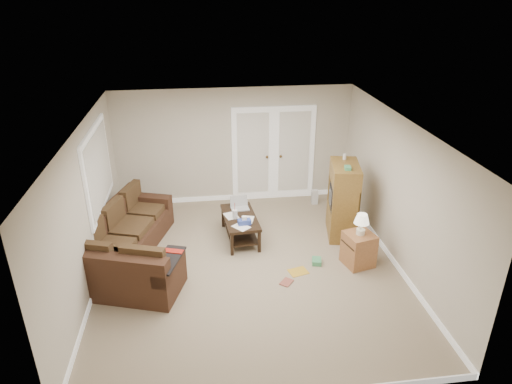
{
  "coord_description": "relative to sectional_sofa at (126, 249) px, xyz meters",
  "views": [
    {
      "loc": [
        -0.73,
        -6.47,
        4.44
      ],
      "look_at": [
        0.2,
        0.69,
        1.1
      ],
      "focal_mm": 32.0,
      "sensor_mm": 36.0,
      "label": 1
    }
  ],
  "objects": [
    {
      "name": "wall_front",
      "position": [
        2.06,
        -3.1,
        0.93
      ],
      "size": [
        5.0,
        0.02,
        2.5
      ],
      "primitive_type": "cube",
      "color": "beige",
      "rests_on": "floor"
    },
    {
      "name": "wall_right",
      "position": [
        4.56,
        -0.35,
        0.93
      ],
      "size": [
        0.02,
        5.5,
        2.5
      ],
      "primitive_type": "cube",
      "color": "beige",
      "rests_on": "floor"
    },
    {
      "name": "floor",
      "position": [
        2.06,
        -0.35,
        -0.32
      ],
      "size": [
        5.5,
        5.5,
        0.0
      ],
      "primitive_type": "plane",
      "color": "gray",
      "rests_on": "ground"
    },
    {
      "name": "ceiling",
      "position": [
        2.06,
        -0.35,
        2.18
      ],
      "size": [
        5.0,
        5.5,
        0.02
      ],
      "primitive_type": "cube",
      "color": "silver",
      "rests_on": "wall_back"
    },
    {
      "name": "side_cabinet",
      "position": [
        3.92,
        -0.46,
        0.02
      ],
      "size": [
        0.56,
        0.56,
        0.97
      ],
      "rotation": [
        0.0,
        0.0,
        0.25
      ],
      "color": "#A1673B",
      "rests_on": "floor"
    },
    {
      "name": "sectional_sofa",
      "position": [
        0.0,
        0.0,
        0.0
      ],
      "size": [
        1.96,
        3.08,
        0.83
      ],
      "rotation": [
        0.0,
        0.0,
        -0.31
      ],
      "color": "#402618",
      "rests_on": "floor"
    },
    {
      "name": "floor_magazine",
      "position": [
        2.86,
        -0.56,
        -0.32
      ],
      "size": [
        0.36,
        0.32,
        0.01
      ],
      "primitive_type": "cube",
      "rotation": [
        0.0,
        0.0,
        0.26
      ],
      "color": "gold",
      "rests_on": "floor"
    },
    {
      "name": "wall_left",
      "position": [
        -0.44,
        -0.35,
        0.93
      ],
      "size": [
        0.02,
        5.5,
        2.5
      ],
      "primitive_type": "cube",
      "color": "beige",
      "rests_on": "floor"
    },
    {
      "name": "wall_back",
      "position": [
        2.06,
        2.4,
        0.93
      ],
      "size": [
        5.0,
        0.02,
        2.5
      ],
      "primitive_type": "cube",
      "color": "beige",
      "rests_on": "floor"
    },
    {
      "name": "space_heater",
      "position": [
        3.77,
        1.93,
        -0.16
      ],
      "size": [
        0.13,
        0.11,
        0.33
      ],
      "primitive_type": "cube",
      "rotation": [
        0.0,
        0.0,
        -0.02
      ],
      "color": "silver",
      "rests_on": "floor"
    },
    {
      "name": "coffee_table",
      "position": [
        2.01,
        0.67,
        -0.06
      ],
      "size": [
        0.67,
        1.2,
        0.79
      ],
      "rotation": [
        0.0,
        0.0,
        0.08
      ],
      "color": "black",
      "rests_on": "floor"
    },
    {
      "name": "floor_greenbox",
      "position": [
        3.23,
        -0.35,
        -0.28
      ],
      "size": [
        0.2,
        0.23,
        0.08
      ],
      "primitive_type": "cube",
      "rotation": [
        0.0,
        0.0,
        -0.21
      ],
      "color": "#43945D",
      "rests_on": "floor"
    },
    {
      "name": "window_left",
      "position": [
        -0.4,
        0.65,
        1.23
      ],
      "size": [
        0.05,
        1.92,
        1.42
      ],
      "color": "white",
      "rests_on": "wall_left"
    },
    {
      "name": "baseboards",
      "position": [
        2.06,
        -0.35,
        -0.27
      ],
      "size": [
        5.0,
        5.5,
        0.1
      ],
      "primitive_type": null,
      "color": "white",
      "rests_on": "floor"
    },
    {
      "name": "floor_book",
      "position": [
        2.55,
        -0.79,
        -0.32
      ],
      "size": [
        0.27,
        0.28,
        0.02
      ],
      "primitive_type": "imported",
      "rotation": [
        0.0,
        0.0,
        -0.69
      ],
      "color": "brown",
      "rests_on": "floor"
    },
    {
      "name": "tv_armoire",
      "position": [
        3.94,
        0.6,
        0.4
      ],
      "size": [
        0.65,
        0.97,
        1.54
      ],
      "rotation": [
        0.0,
        0.0,
        -0.19
      ],
      "color": "brown",
      "rests_on": "floor"
    },
    {
      "name": "french_doors",
      "position": [
        2.91,
        2.37,
        0.71
      ],
      "size": [
        1.8,
        0.05,
        2.13
      ],
      "color": "white",
      "rests_on": "floor"
    }
  ]
}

